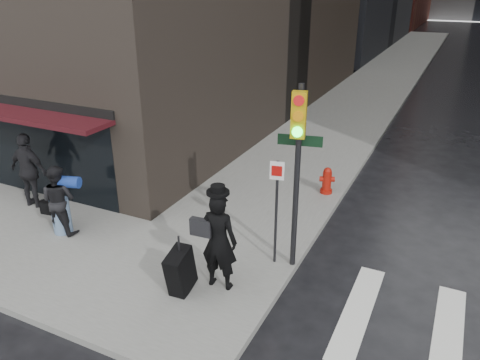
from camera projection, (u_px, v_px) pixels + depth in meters
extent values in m
plane|color=black|center=(174.00, 291.00, 9.50)|extent=(140.00, 140.00, 0.00)
cube|color=slate|center=(393.00, 69.00, 31.76)|extent=(4.00, 50.00, 0.15)
cube|color=silver|center=(358.00, 310.00, 8.93)|extent=(0.50, 3.00, 0.01)
cube|color=silver|center=(448.00, 336.00, 8.29)|extent=(0.50, 3.00, 0.01)
cube|color=black|center=(5.00, 146.00, 13.42)|extent=(8.00, 0.12, 2.60)
imported|color=black|center=(219.00, 241.00, 9.02)|extent=(0.78, 0.54, 2.04)
cylinder|color=black|center=(218.00, 192.00, 8.60)|extent=(0.44, 0.44, 0.05)
cylinder|color=black|center=(218.00, 189.00, 8.58)|extent=(0.27, 0.27, 0.16)
cube|color=black|center=(201.00, 227.00, 8.96)|extent=(0.44, 0.17, 0.35)
cube|color=black|center=(180.00, 271.00, 9.03)|extent=(0.39, 0.81, 1.03)
cylinder|color=black|center=(179.00, 247.00, 8.82)|extent=(0.04, 0.04, 0.48)
imported|color=black|center=(59.00, 200.00, 11.05)|extent=(0.90, 0.74, 1.72)
cube|color=black|center=(52.00, 207.00, 11.46)|extent=(0.54, 0.33, 0.32)
cylinder|color=navy|center=(69.00, 182.00, 10.88)|extent=(0.57, 0.41, 0.28)
imported|color=black|center=(29.00, 171.00, 12.31)|extent=(1.21, 0.53, 2.04)
cylinder|color=black|center=(297.00, 181.00, 9.34)|extent=(0.12, 0.12, 3.91)
cube|color=gold|center=(299.00, 115.00, 8.58)|extent=(0.30, 0.23, 0.88)
cylinder|color=red|center=(299.00, 101.00, 8.38)|extent=(0.20, 0.09, 0.20)
cylinder|color=orange|center=(298.00, 116.00, 8.49)|extent=(0.20, 0.09, 0.20)
cylinder|color=#19E533|center=(297.00, 132.00, 8.61)|extent=(0.20, 0.09, 0.20)
cylinder|color=black|center=(276.00, 214.00, 9.74)|extent=(0.06, 0.06, 2.35)
cube|color=white|center=(277.00, 171.00, 9.32)|extent=(0.29, 0.08, 0.39)
cube|color=black|center=(300.00, 140.00, 9.07)|extent=(0.87, 0.21, 0.22)
cylinder|color=#9A1309|center=(326.00, 191.00, 13.43)|extent=(0.34, 0.34, 0.11)
cylinder|color=#9A1309|center=(327.00, 182.00, 13.33)|extent=(0.26, 0.26, 0.64)
sphere|color=#9A1309|center=(328.00, 171.00, 13.19)|extent=(0.23, 0.23, 0.23)
cylinder|color=#9A1309|center=(327.00, 179.00, 13.28)|extent=(0.45, 0.29, 0.15)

